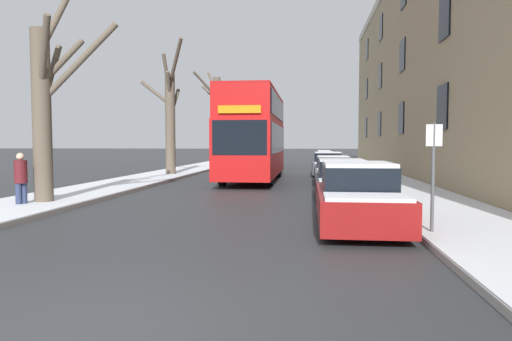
# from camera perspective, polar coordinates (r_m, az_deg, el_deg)

# --- Properties ---
(ground_plane) EXTENTS (320.00, 320.00, 0.00)m
(ground_plane) POSITION_cam_1_polar(r_m,az_deg,el_deg) (5.27, -21.93, -18.73)
(ground_plane) COLOR #303335
(sidewalk_left) EXTENTS (3.10, 130.00, 0.16)m
(sidewalk_left) POSITION_cam_1_polar(r_m,az_deg,el_deg) (57.93, -1.86, 1.56)
(sidewalk_left) COLOR gray
(sidewalk_left) RESTS_ON ground
(sidewalk_right) EXTENTS (3.10, 130.00, 0.16)m
(sidewalk_right) POSITION_cam_1_polar(r_m,az_deg,el_deg) (57.43, 10.36, 1.49)
(sidewalk_right) COLOR gray
(sidewalk_right) RESTS_ON ground
(terrace_facade_right) EXTENTS (9.10, 46.31, 13.42)m
(terrace_facade_right) POSITION_cam_1_polar(r_m,az_deg,el_deg) (29.27, 26.76, 12.40)
(terrace_facade_right) COLOR tan
(terrace_facade_right) RESTS_ON ground
(bare_tree_left_0) EXTENTS (2.50, 2.56, 7.78)m
(bare_tree_left_0) POSITION_cam_1_polar(r_m,az_deg,el_deg) (15.66, -24.72, 7.76)
(bare_tree_left_0) COLOR brown
(bare_tree_left_0) RESTS_ON ground
(bare_tree_left_1) EXTENTS (3.25, 3.19, 7.67)m
(bare_tree_left_1) POSITION_cam_1_polar(r_m,az_deg,el_deg) (27.39, -10.70, 6.53)
(bare_tree_left_1) COLOR brown
(bare_tree_left_1) RESTS_ON ground
(bare_tree_left_2) EXTENTS (2.04, 4.16, 8.47)m
(bare_tree_left_2) POSITION_cam_1_polar(r_m,az_deg,el_deg) (41.14, -5.01, 6.69)
(bare_tree_left_2) COLOR brown
(bare_tree_left_2) RESTS_ON ground
(bare_tree_left_3) EXTENTS (2.76, 3.47, 7.47)m
(bare_tree_left_3) POSITION_cam_1_polar(r_m,az_deg,el_deg) (53.73, -2.22, 5.15)
(bare_tree_left_3) COLOR brown
(bare_tree_left_3) RESTS_ON ground
(double_decker_bus) EXTENTS (2.58, 10.17, 4.55)m
(double_decker_bus) POSITION_cam_1_polar(r_m,az_deg,el_deg) (23.90, -0.25, 4.88)
(double_decker_bus) COLOR red
(double_decker_bus) RESTS_ON ground
(parked_car_0) EXTENTS (1.84, 4.45, 1.52)m
(parked_car_0) POSITION_cam_1_polar(r_m,az_deg,el_deg) (10.90, 12.59, -3.32)
(parked_car_0) COLOR maroon
(parked_car_0) RESTS_ON ground
(parked_car_1) EXTENTS (1.82, 4.53, 1.41)m
(parked_car_1) POSITION_cam_1_polar(r_m,az_deg,el_deg) (16.19, 10.62, -1.29)
(parked_car_1) COLOR black
(parked_car_1) RESTS_ON ground
(parked_car_2) EXTENTS (1.73, 4.08, 1.36)m
(parked_car_2) POSITION_cam_1_polar(r_m,az_deg,el_deg) (22.07, 9.55, -0.08)
(parked_car_2) COLOR #474C56
(parked_car_2) RESTS_ON ground
(parked_car_3) EXTENTS (1.85, 4.56, 1.44)m
(parked_car_3) POSITION_cam_1_polar(r_m,az_deg,el_deg) (27.94, 8.93, 0.72)
(parked_car_3) COLOR #474C56
(parked_car_3) RESTS_ON ground
(oncoming_van) EXTENTS (2.05, 4.87, 2.23)m
(oncoming_van) POSITION_cam_1_polar(r_m,az_deg,el_deg) (35.58, 1.05, 2.21)
(oncoming_van) COLOR #333842
(oncoming_van) RESTS_ON ground
(pedestrian_left_sidewalk) EXTENTS (0.37, 0.37, 1.68)m
(pedestrian_left_sidewalk) POSITION_cam_1_polar(r_m,az_deg,el_deg) (15.25, -27.32, -0.88)
(pedestrian_left_sidewalk) COLOR navy
(pedestrian_left_sidewalk) RESTS_ON ground
(street_sign_post) EXTENTS (0.32, 0.07, 2.38)m
(street_sign_post) POSITION_cam_1_polar(r_m,az_deg,el_deg) (9.93, 21.26, -0.24)
(street_sign_post) COLOR #4C4F54
(street_sign_post) RESTS_ON ground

